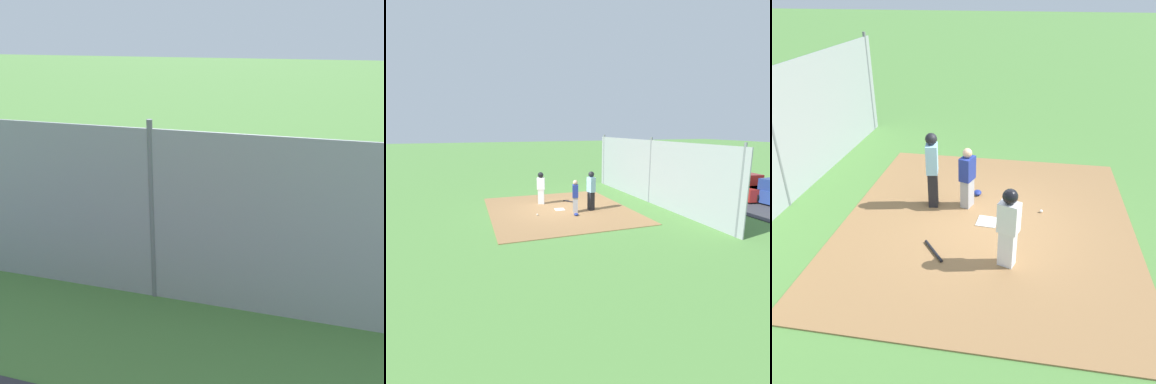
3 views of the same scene
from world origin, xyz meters
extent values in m
plane|color=#51843D|center=(0.00, 0.00, 0.00)|extent=(140.00, 140.00, 0.00)
cube|color=olive|center=(0.00, 0.00, 0.01)|extent=(7.20, 6.40, 0.03)
cube|color=white|center=(0.00, 0.00, 0.04)|extent=(0.47, 0.47, 0.02)
cube|color=#9E9EA3|center=(-0.65, -0.56, 0.38)|extent=(0.35, 0.30, 0.70)
cube|color=navy|center=(-0.65, -0.56, 1.01)|extent=(0.44, 0.37, 0.56)
sphere|color=tan|center=(-0.65, -0.56, 1.40)|extent=(0.22, 0.22, 0.22)
cube|color=black|center=(-0.56, -1.37, 0.46)|extent=(0.33, 0.27, 0.87)
cube|color=#8CC1E0|center=(-0.56, -1.37, 1.24)|extent=(0.42, 0.32, 0.69)
sphere|color=black|center=(-0.56, -1.37, 1.72)|extent=(0.27, 0.27, 0.27)
cube|color=silver|center=(1.43, 0.54, 0.40)|extent=(0.30, 0.35, 0.75)
cube|color=white|center=(1.43, 0.54, 1.07)|extent=(0.37, 0.44, 0.59)
sphere|color=tan|center=(1.43, 0.54, 1.48)|extent=(0.23, 0.23, 0.23)
sphere|color=black|center=(1.43, 0.54, 1.50)|extent=(0.28, 0.28, 0.28)
cylinder|color=black|center=(1.30, -0.92, 0.06)|extent=(0.64, 0.52, 0.06)
ellipsoid|color=navy|center=(-1.24, -0.39, 0.09)|extent=(0.24, 0.20, 0.12)
sphere|color=white|center=(-0.63, 1.20, 0.07)|extent=(0.07, 0.07, 0.07)
cube|color=#93999E|center=(0.00, -4.86, 1.60)|extent=(12.00, 0.05, 3.20)
cylinder|color=slate|center=(0.00, -4.86, 1.68)|extent=(0.10, 0.10, 3.35)
camera|label=1|loc=(2.69, -11.70, 4.73)|focal=41.99mm
camera|label=2|loc=(-13.83, 4.06, 3.86)|focal=29.51mm
camera|label=3|loc=(7.59, 0.78, 4.85)|focal=37.28mm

